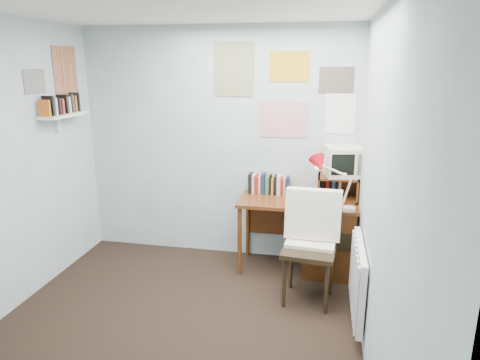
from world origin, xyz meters
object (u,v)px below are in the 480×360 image
(crt_tv, at_px, (343,160))
(desk_lamp, at_px, (350,188))
(radiator, at_px, (358,279))
(wall_shelf, at_px, (64,115))
(desk, at_px, (323,235))
(tv_riser, at_px, (338,188))
(desk_chair, at_px, (309,251))

(crt_tv, bearing_deg, desk_lamp, -91.47)
(crt_tv, xyz_separation_m, radiator, (0.13, -1.06, -0.75))
(crt_tv, xyz_separation_m, wall_shelf, (-2.73, -0.51, 0.45))
(desk, height_order, tv_riser, tv_riser)
(desk_chair, distance_m, tv_riser, 0.86)
(desk_chair, bearing_deg, desk_lamp, 54.52)
(desk, relative_size, desk_lamp, 2.68)
(desk_chair, bearing_deg, radiator, -31.59)
(desk_lamp, distance_m, crt_tv, 0.40)
(desk_lamp, distance_m, tv_riser, 0.36)
(desk_chair, relative_size, desk_lamp, 2.20)
(crt_tv, relative_size, radiator, 0.43)
(desk, xyz_separation_m, wall_shelf, (-2.57, -0.38, 1.21))
(desk_chair, bearing_deg, wall_shelf, -179.66)
(desk, relative_size, tv_riser, 3.00)
(desk_chair, xyz_separation_m, wall_shelf, (-2.45, 0.24, 1.13))
(desk_lamp, height_order, wall_shelf, wall_shelf)
(desk_lamp, relative_size, wall_shelf, 0.72)
(crt_tv, bearing_deg, desk, -152.76)
(radiator, bearing_deg, desk_chair, 142.58)
(desk, height_order, radiator, desk)
(tv_riser, xyz_separation_m, crt_tv, (0.04, 0.02, 0.29))
(desk_chair, xyz_separation_m, radiator, (0.41, -0.31, -0.07))
(tv_riser, distance_m, crt_tv, 0.29)
(crt_tv, height_order, wall_shelf, wall_shelf)
(desk_lamp, distance_m, wall_shelf, 2.87)
(radiator, bearing_deg, wall_shelf, 169.11)
(crt_tv, distance_m, wall_shelf, 2.81)
(tv_riser, distance_m, radiator, 1.15)
(crt_tv, bearing_deg, wall_shelf, 178.20)
(desk_chair, height_order, tv_riser, tv_riser)
(desk_lamp, bearing_deg, radiator, -86.84)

